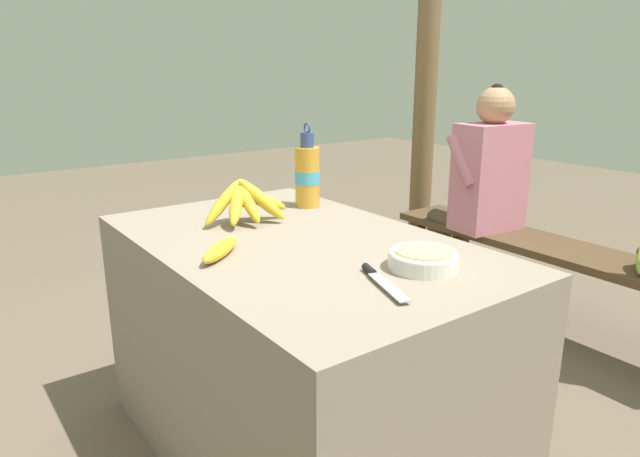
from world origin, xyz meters
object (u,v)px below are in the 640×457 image
(loose_banana_front, at_px, (221,250))
(seated_vendor, at_px, (482,184))
(water_bottle, at_px, (307,175))
(knife, at_px, (378,278))
(wooden_bench, at_px, (543,257))
(banana_bunch_ripe, at_px, (247,201))
(support_post_near, at_px, (428,46))
(serving_bowl, at_px, (423,258))

(loose_banana_front, distance_m, seated_vendor, 1.70)
(seated_vendor, bearing_deg, water_bottle, 100.39)
(knife, bearing_deg, wooden_bench, 126.31)
(banana_bunch_ripe, height_order, water_bottle, water_bottle)
(water_bottle, height_order, seated_vendor, seated_vendor)
(wooden_bench, relative_size, seated_vendor, 1.38)
(loose_banana_front, xyz_separation_m, support_post_near, (-1.04, 1.86, 0.58))
(water_bottle, xyz_separation_m, wooden_bench, (0.27, 1.15, -0.48))
(banana_bunch_ripe, height_order, support_post_near, support_post_near)
(wooden_bench, bearing_deg, support_post_near, 169.22)
(banana_bunch_ripe, relative_size, knife, 1.36)
(knife, height_order, support_post_near, support_post_near)
(loose_banana_front, bearing_deg, support_post_near, 119.18)
(serving_bowl, xyz_separation_m, loose_banana_front, (-0.38, -0.38, -0.00))
(serving_bowl, relative_size, seated_vendor, 0.16)
(loose_banana_front, bearing_deg, wooden_bench, 92.30)
(banana_bunch_ripe, relative_size, seated_vendor, 0.27)
(serving_bowl, bearing_deg, wooden_bench, 109.27)
(loose_banana_front, relative_size, support_post_near, 0.07)
(serving_bowl, distance_m, seated_vendor, 1.50)
(serving_bowl, relative_size, support_post_near, 0.07)
(serving_bowl, relative_size, water_bottle, 0.59)
(wooden_bench, bearing_deg, loose_banana_front, -87.70)
(support_post_near, bearing_deg, banana_bunch_ripe, -64.57)
(banana_bunch_ripe, height_order, seated_vendor, seated_vendor)
(loose_banana_front, xyz_separation_m, knife, (0.39, 0.22, -0.01))
(knife, xyz_separation_m, support_post_near, (-1.42, 1.63, 0.59))
(wooden_bench, bearing_deg, banana_bunch_ripe, -97.73)
(loose_banana_front, bearing_deg, knife, 30.08)
(water_bottle, distance_m, seated_vendor, 1.14)
(water_bottle, xyz_separation_m, support_post_near, (-0.70, 1.33, 0.49))
(banana_bunch_ripe, relative_size, loose_banana_front, 1.72)
(serving_bowl, height_order, support_post_near, support_post_near)
(seated_vendor, bearing_deg, banana_bunch_ripe, 102.34)
(water_bottle, relative_size, knife, 1.33)
(loose_banana_front, xyz_separation_m, seated_vendor, (-0.42, 1.64, -0.09))
(banana_bunch_ripe, bearing_deg, serving_bowl, 13.09)
(banana_bunch_ripe, bearing_deg, support_post_near, 115.43)
(wooden_bench, xyz_separation_m, support_post_near, (-0.97, 0.18, 0.96))
(knife, relative_size, wooden_bench, 0.15)
(water_bottle, distance_m, loose_banana_front, 0.63)
(seated_vendor, bearing_deg, serving_bowl, 128.44)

